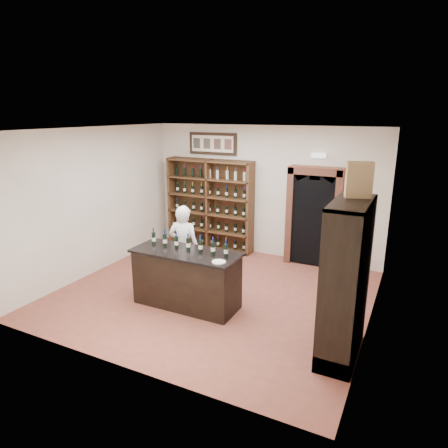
{
  "coord_description": "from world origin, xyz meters",
  "views": [
    {
      "loc": [
        3.22,
        -6.03,
        3.29
      ],
      "look_at": [
        0.08,
        0.3,
        1.29
      ],
      "focal_mm": 32.0,
      "sensor_mm": 36.0,
      "label": 1
    }
  ],
  "objects_px": {
    "counter_bottle_0": "(154,238)",
    "side_cabinet": "(346,305)",
    "tasting_counter": "(187,279)",
    "wine_crate": "(359,180)",
    "wine_shelf": "(211,204)",
    "shopkeeper": "(184,248)"
  },
  "relations": [
    {
      "from": "shopkeeper",
      "to": "wine_crate",
      "type": "relative_size",
      "value": 3.47
    },
    {
      "from": "counter_bottle_0",
      "to": "side_cabinet",
      "type": "xyz_separation_m",
      "value": [
        3.44,
        -0.38,
        -0.35
      ]
    },
    {
      "from": "wine_shelf",
      "to": "shopkeeper",
      "type": "distance_m",
      "value": 2.44
    },
    {
      "from": "tasting_counter",
      "to": "counter_bottle_0",
      "type": "height_order",
      "value": "counter_bottle_0"
    },
    {
      "from": "shopkeeper",
      "to": "wine_crate",
      "type": "height_order",
      "value": "wine_crate"
    },
    {
      "from": "counter_bottle_0",
      "to": "wine_crate",
      "type": "height_order",
      "value": "wine_crate"
    },
    {
      "from": "wine_shelf",
      "to": "counter_bottle_0",
      "type": "height_order",
      "value": "wine_shelf"
    },
    {
      "from": "counter_bottle_0",
      "to": "wine_crate",
      "type": "xyz_separation_m",
      "value": [
        3.43,
        -0.14,
        1.33
      ]
    },
    {
      "from": "wine_shelf",
      "to": "side_cabinet",
      "type": "distance_m",
      "value": 5.02
    },
    {
      "from": "tasting_counter",
      "to": "side_cabinet",
      "type": "xyz_separation_m",
      "value": [
        2.72,
        -0.3,
        0.26
      ]
    },
    {
      "from": "tasting_counter",
      "to": "counter_bottle_0",
      "type": "distance_m",
      "value": 0.95
    },
    {
      "from": "wine_shelf",
      "to": "tasting_counter",
      "type": "height_order",
      "value": "wine_shelf"
    },
    {
      "from": "counter_bottle_0",
      "to": "shopkeeper",
      "type": "bearing_deg",
      "value": 60.29
    },
    {
      "from": "counter_bottle_0",
      "to": "shopkeeper",
      "type": "xyz_separation_m",
      "value": [
        0.3,
        0.52,
        -0.29
      ]
    },
    {
      "from": "wine_shelf",
      "to": "shopkeeper",
      "type": "height_order",
      "value": "wine_shelf"
    },
    {
      "from": "side_cabinet",
      "to": "shopkeeper",
      "type": "xyz_separation_m",
      "value": [
        -3.15,
        0.91,
        0.06
      ]
    },
    {
      "from": "tasting_counter",
      "to": "side_cabinet",
      "type": "bearing_deg",
      "value": -6.28
    },
    {
      "from": "tasting_counter",
      "to": "counter_bottle_0",
      "type": "xyz_separation_m",
      "value": [
        -0.72,
        0.08,
        0.61
      ]
    },
    {
      "from": "side_cabinet",
      "to": "wine_crate",
      "type": "relative_size",
      "value": 4.68
    },
    {
      "from": "tasting_counter",
      "to": "wine_crate",
      "type": "xyz_separation_m",
      "value": [
        2.71,
        -0.05,
        1.94
      ]
    },
    {
      "from": "tasting_counter",
      "to": "wine_crate",
      "type": "distance_m",
      "value": 3.33
    },
    {
      "from": "wine_shelf",
      "to": "counter_bottle_0",
      "type": "distance_m",
      "value": 2.88
    }
  ]
}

